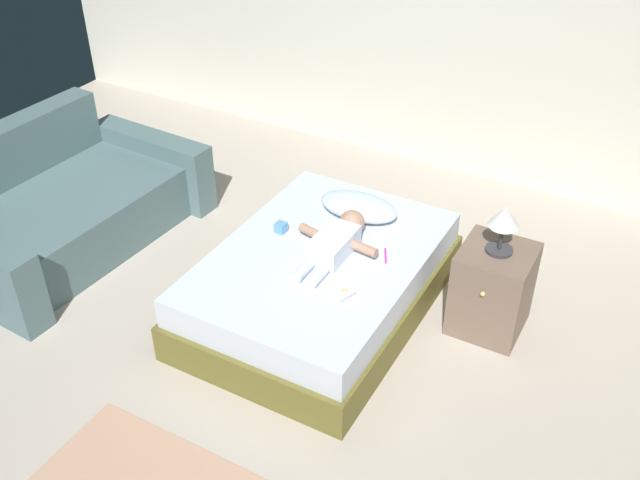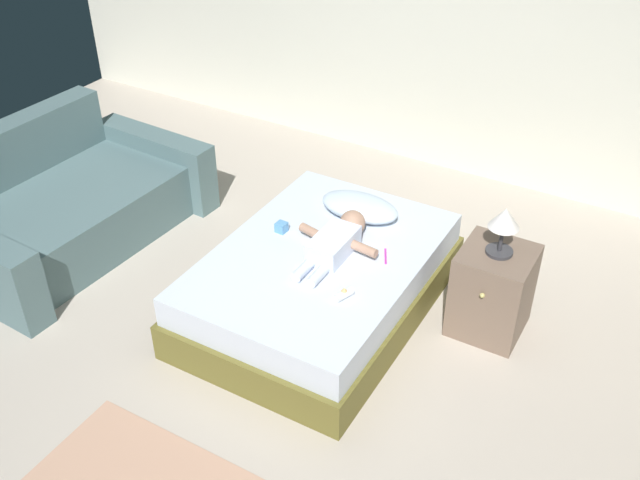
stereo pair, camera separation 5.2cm
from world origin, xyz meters
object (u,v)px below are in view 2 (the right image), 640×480
Objects in this scene: pillow at (360,207)px; baby_bottle at (344,294)px; nightstand at (492,291)px; toy_block at (281,227)px; lamp at (504,222)px; couch at (65,205)px; toothbrush at (386,254)px; bed at (320,282)px; baby at (337,241)px.

baby_bottle is (0.31, -0.80, -0.04)m from pillow.
nightstand is (0.97, -0.13, -0.22)m from pillow.
lamp is at bearing 12.10° from toy_block.
toothbrush is at bearing 8.98° from couch.
baby_bottle is at bearing -42.49° from bed.
baby is 10.05× the size of toy_block.
couch is (-1.99, -0.69, -0.23)m from pillow.
toy_block is at bearing -129.61° from pillow.
nightstand is at bearing 45.50° from baby_bottle.
lamp reaches higher than baby_bottle.
toothbrush is (0.34, -0.32, -0.06)m from pillow.
couch is 3.01m from nightstand.
pillow is 1.76× the size of lamp.
pillow is (0.01, 0.50, 0.29)m from bed.
pillow is at bearing 50.39° from toy_block.
toy_block is (-0.68, -0.10, 0.02)m from toothbrush.
bed is at bearing -152.80° from toothbrush.
toy_block is at bearing -167.90° from lamp.
couch is 6.16× the size of lamp.
toothbrush is at bearing 7.97° from toy_block.
lamp is 0.98m from baby_bottle.
toy_block reaches higher than bed.
toothbrush is 0.09× the size of couch.
baby is 0.31m from toothbrush.
bed is at bearing 5.42° from couch.
nightstand is at bearing 10.59° from couch.
toy_block is (-0.34, -0.41, -0.03)m from pillow.
couch is at bearing -169.41° from lamp.
toothbrush is at bearing 27.20° from bed.
pillow reaches higher than toy_block.
toothbrush is 0.73m from lamp.
nightstand is at bearing -90.00° from lamp.
couch is 3.29× the size of nightstand.
baby is at bearing 49.71° from bed.
nightstand is 0.49m from lamp.
toothbrush is 0.52× the size of lamp.
pillow is at bearing 18.96° from couch.
pillow is 7.77× the size of toy_block.
bed is 5.81× the size of lamp.
toy_block is at bearing 179.45° from baby.
couch is 27.21× the size of toy_block.
bed is at bearing -91.34° from pillow.
toy_block is (-0.40, 0.00, -0.03)m from baby.
toothbrush is 0.67m from nightstand.
baby_bottle is at bearing -134.50° from lamp.
toy_block reaches higher than toothbrush.
couch is at bearing -171.02° from toothbrush.
nightstand is at bearing 16.43° from toothbrush.
bed is at bearing -159.52° from nightstand.
toy_block is (1.65, 0.27, 0.20)m from couch.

